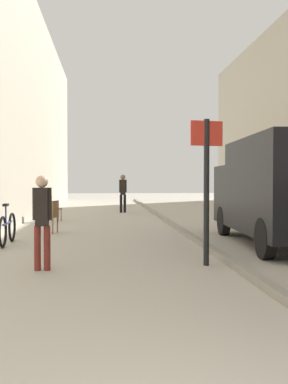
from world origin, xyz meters
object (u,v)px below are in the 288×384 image
(pedestrian_main_foreground, at_px, (42,216))
(street_sign_post, at_px, (207,179))
(pedestrian_mid_block, at_px, (123,191))
(cafe_chair_by_doorway, at_px, (52,207))
(cafe_chair_near_window, at_px, (52,214))
(bicycle_leaning, at_px, (8,229))
(delivery_van, at_px, (282,189))

(pedestrian_main_foreground, height_order, street_sign_post, street_sign_post)
(pedestrian_mid_block, relative_size, cafe_chair_by_doorway, 1.93)
(pedestrian_main_foreground, distance_m, cafe_chair_by_doorway, 9.07)
(street_sign_post, bearing_deg, pedestrian_main_foreground, -5.92)
(street_sign_post, xyz_separation_m, cafe_chair_by_doorway, (-3.78, 8.82, -1.00))
(pedestrian_mid_block, relative_size, street_sign_post, 0.70)
(street_sign_post, distance_m, cafe_chair_near_window, 6.17)
(street_sign_post, bearing_deg, cafe_chair_by_doorway, -76.49)
(pedestrian_main_foreground, xyz_separation_m, cafe_chair_near_window, (-0.49, 5.28, -0.38))
(cafe_chair_by_doorway, bearing_deg, bicycle_leaning, 8.00)
(delivery_van, height_order, street_sign_post, street_sign_post)
(cafe_chair_near_window, bearing_deg, street_sign_post, -132.11)
(bicycle_leaning, relative_size, cafe_chair_by_doorway, 1.88)
(bicycle_leaning, height_order, cafe_chair_near_window, bicycle_leaning)
(delivery_van, relative_size, cafe_chair_by_doorway, 5.75)
(cafe_chair_near_window, bearing_deg, bicycle_leaning, 175.50)
(delivery_van, bearing_deg, pedestrian_main_foreground, -151.62)
(street_sign_post, distance_m, cafe_chair_by_doorway, 9.65)
(street_sign_post, height_order, cafe_chair_by_doorway, street_sign_post)
(pedestrian_main_foreground, height_order, delivery_van, delivery_van)
(pedestrian_mid_block, bearing_deg, pedestrian_main_foreground, 78.43)
(pedestrian_main_foreground, xyz_separation_m, cafe_chair_by_doorway, (-0.93, 9.01, -0.38))
(cafe_chair_by_doorway, bearing_deg, delivery_van, 54.02)
(pedestrian_main_foreground, relative_size, street_sign_post, 0.62)
(pedestrian_main_foreground, bearing_deg, delivery_van, -153.92)
(pedestrian_main_foreground, relative_size, cafe_chair_near_window, 1.70)
(delivery_van, relative_size, street_sign_post, 2.08)
(bicycle_leaning, bearing_deg, cafe_chair_by_doorway, 85.96)
(bicycle_leaning, xyz_separation_m, cafe_chair_by_doorway, (0.32, 5.93, 0.17))
(pedestrian_mid_block, height_order, delivery_van, delivery_van)
(pedestrian_main_foreground, height_order, pedestrian_mid_block, pedestrian_mid_block)
(pedestrian_main_foreground, distance_m, pedestrian_mid_block, 13.39)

